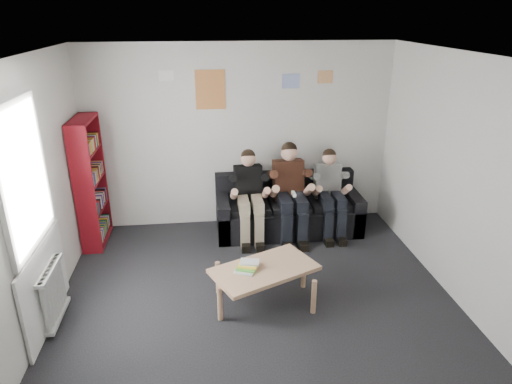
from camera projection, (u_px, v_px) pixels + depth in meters
room_shell at (261, 203)px, 4.43m from camera, size 5.00×5.00×5.00m
sofa at (287, 211)px, 6.83m from camera, size 2.11×0.86×0.82m
bookshelf at (91, 182)px, 6.25m from camera, size 0.27×0.80×1.79m
coffee_table at (264, 272)px, 5.05m from camera, size 1.13×0.62×0.45m
game_cases at (247, 267)px, 4.99m from camera, size 0.27×0.25×0.07m
person_left at (250, 196)px, 6.46m from camera, size 0.39×0.84×1.28m
person_middle at (291, 193)px, 6.50m from camera, size 0.43×0.92×1.36m
person_right at (330, 194)px, 6.59m from camera, size 0.37×0.80×1.25m
radiator at (54, 293)px, 4.75m from camera, size 0.10×0.64×0.60m
window at (34, 236)px, 4.49m from camera, size 0.05×1.30×2.36m
poster_large at (210, 90)px, 6.42m from camera, size 0.42×0.01×0.55m
poster_blue at (291, 81)px, 6.50m from camera, size 0.25×0.01×0.20m
poster_pink at (325, 77)px, 6.54m from camera, size 0.22×0.01×0.18m
poster_sign at (166, 76)px, 6.28m from camera, size 0.20×0.01×0.14m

